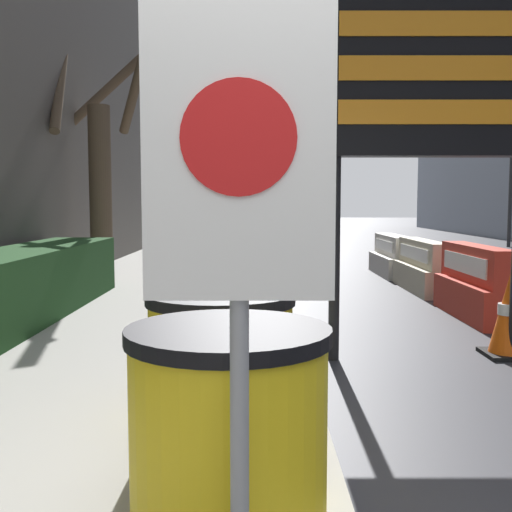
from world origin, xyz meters
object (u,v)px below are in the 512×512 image
object	(u,v)px
warning_sign	(238,186)
jersey_barrier_cream	(422,268)
barrel_drum_foreground	(228,424)
pedestrian_worker	(305,218)
jersey_barrier_red_striped	(474,286)
message_board	(429,72)
pedestrian_passerby	(313,224)
traffic_light_near_curb	(281,162)
barrel_drum_middle	(220,364)
traffic_cone_near	(507,316)
jersey_barrier_white	(392,258)
traffic_light_far_side	(512,160)

from	to	relation	value
warning_sign	jersey_barrier_cream	world-z (taller)	warning_sign
barrel_drum_foreground	pedestrian_worker	bearing A→B (deg)	83.88
warning_sign	jersey_barrier_red_striped	world-z (taller)	warning_sign
message_board	pedestrian_passerby	distance (m)	6.60
traffic_light_near_curb	pedestrian_worker	xyz separation A→B (m)	(0.52, -2.18, -1.56)
barrel_drum_middle	jersey_barrier_cream	size ratio (longest dim) A/B	0.40
jersey_barrier_cream	traffic_cone_near	bearing A→B (deg)	-95.20
barrel_drum_foreground	traffic_light_near_curb	world-z (taller)	traffic_light_near_curb
traffic_light_near_curb	barrel_drum_middle	bearing A→B (deg)	-93.83
traffic_cone_near	pedestrian_passerby	distance (m)	6.42
jersey_barrier_cream	pedestrian_worker	world-z (taller)	pedestrian_worker
pedestrian_worker	jersey_barrier_cream	bearing A→B (deg)	85.18
warning_sign	traffic_cone_near	distance (m)	4.61
message_board	jersey_barrier_white	bearing A→B (deg)	79.52
pedestrian_passerby	message_board	bearing A→B (deg)	-23.43
jersey_barrier_cream	traffic_light_near_curb	world-z (taller)	traffic_light_near_curb
traffic_light_near_curb	traffic_light_far_side	xyz separation A→B (m)	(7.65, 2.33, 0.22)
jersey_barrier_red_striped	pedestrian_worker	size ratio (longest dim) A/B	1.03
barrel_drum_foreground	jersey_barrier_red_striped	bearing A→B (deg)	60.70
barrel_drum_middle	traffic_light_near_curb	world-z (taller)	traffic_light_near_curb
message_board	traffic_cone_near	world-z (taller)	message_board
barrel_drum_middle	warning_sign	xyz separation A→B (m)	(0.14, -1.45, 0.94)
message_board	jersey_barrier_red_striped	distance (m)	3.25
barrel_drum_foreground	traffic_cone_near	bearing A→B (deg)	52.21
jersey_barrier_white	traffic_light_near_curb	world-z (taller)	traffic_light_near_curb
jersey_barrier_white	traffic_cone_near	bearing A→B (deg)	-93.46
warning_sign	jersey_barrier_cream	xyz separation A→B (m)	(2.82, 8.05, -1.13)
jersey_barrier_red_striped	traffic_light_far_side	xyz separation A→B (m)	(5.63, 12.25, 2.45)
jersey_barrier_white	traffic_light_near_curb	xyz separation A→B (m)	(-2.02, 5.37, 2.28)
warning_sign	jersey_barrier_red_striped	xyz separation A→B (m)	(2.82, 5.67, -1.09)
traffic_light_far_side	pedestrian_worker	bearing A→B (deg)	-147.67
traffic_cone_near	pedestrian_worker	size ratio (longest dim) A/B	0.43
barrel_drum_foreground	jersey_barrier_cream	world-z (taller)	barrel_drum_foreground
jersey_barrier_red_striped	traffic_cone_near	distance (m)	1.96
message_board	jersey_barrier_red_striped	bearing A→B (deg)	59.23
barrel_drum_foreground	jersey_barrier_red_striped	size ratio (longest dim) A/B	0.44
warning_sign	pedestrian_worker	world-z (taller)	warning_sign
traffic_light_near_curb	pedestrian_worker	bearing A→B (deg)	-76.61
barrel_drum_foreground	message_board	bearing A→B (deg)	61.70
traffic_light_near_curb	traffic_cone_near	bearing A→B (deg)	-82.16
jersey_barrier_cream	traffic_light_near_curb	distance (m)	8.13
barrel_drum_foreground	warning_sign	world-z (taller)	warning_sign
pedestrian_worker	barrel_drum_foreground	bearing A→B (deg)	63.40
jersey_barrier_cream	pedestrian_worker	xyz separation A→B (m)	(-1.50, 5.36, 0.71)
traffic_light_near_curb	pedestrian_passerby	size ratio (longest dim) A/B	2.07
barrel_drum_foreground	pedestrian_worker	xyz separation A→B (m)	(1.38, 12.87, 0.52)
pedestrian_passerby	warning_sign	bearing A→B (deg)	-33.83
message_board	traffic_light_far_side	size ratio (longest dim) A/B	0.88
traffic_light_far_side	traffic_cone_near	bearing A→B (deg)	-113.01
traffic_cone_near	traffic_light_far_side	xyz separation A→B (m)	(6.02, 14.17, 2.47)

